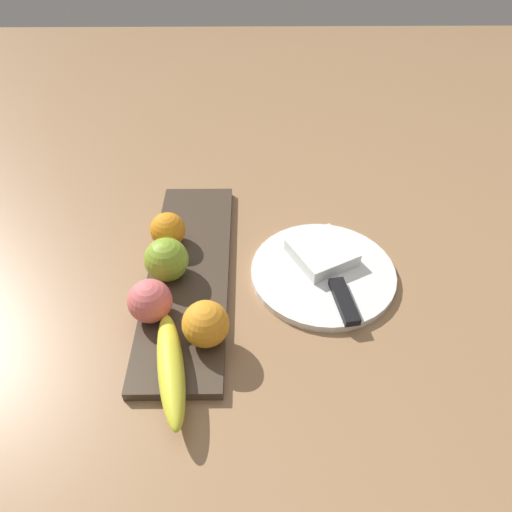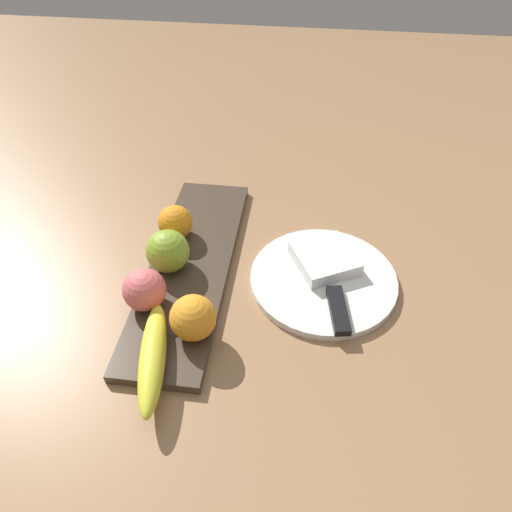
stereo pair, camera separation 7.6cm
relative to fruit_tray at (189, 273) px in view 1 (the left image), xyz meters
name	(u,v)px [view 1 (the left image)]	position (x,y,z in m)	size (l,w,h in m)	color
ground_plane	(201,256)	(0.05, -0.02, -0.01)	(2.40, 2.40, 0.00)	#9A714C
fruit_tray	(189,273)	(0.00, 0.00, 0.00)	(0.46, 0.13, 0.02)	#44372B
apple	(166,260)	(-0.01, 0.03, 0.04)	(0.07, 0.07, 0.07)	#85AA2E
banana	(171,368)	(-0.20, 0.00, 0.03)	(0.18, 0.03, 0.03)	yellow
orange_near_apple	(168,230)	(0.07, 0.04, 0.04)	(0.06, 0.06, 0.06)	orange
orange_near_banana	(206,324)	(-0.14, -0.04, 0.04)	(0.07, 0.07, 0.07)	orange
peach	(150,301)	(-0.10, 0.04, 0.04)	(0.07, 0.07, 0.07)	#E66869
dinner_plate	(323,273)	(0.00, -0.22, 0.00)	(0.24, 0.24, 0.01)	white
folded_napkin	(322,252)	(0.03, -0.22, 0.02)	(0.09, 0.09, 0.02)	white
knife	(341,294)	(-0.06, -0.24, 0.01)	(0.18, 0.05, 0.01)	silver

